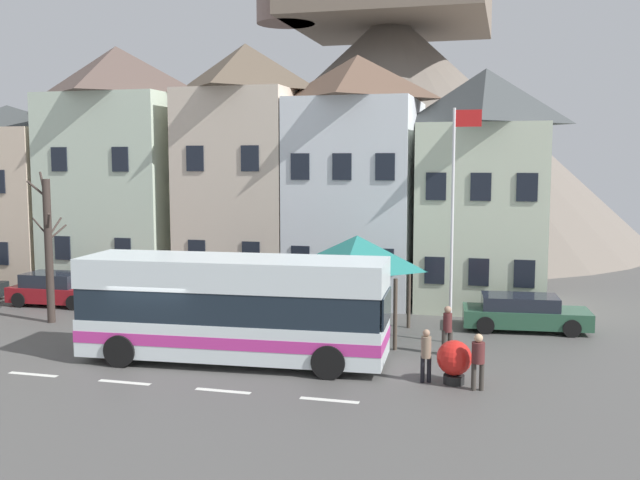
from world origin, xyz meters
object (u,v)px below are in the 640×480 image
at_px(pedestrian_00, 478,357).
at_px(flagpole, 455,210).
at_px(townhouse_04, 483,188).
at_px(pedestrian_01, 426,352).
at_px(transit_bus, 234,310).
at_px(townhouse_00, 11,194).
at_px(harbour_buoy, 454,360).
at_px(public_bench, 318,308).
at_px(townhouse_02, 246,170).
at_px(townhouse_03, 357,178).
at_px(hilltop_castle, 389,119).
at_px(pedestrian_02, 447,330).
at_px(parked_car_00, 524,313).
at_px(bare_tree_00, 49,248).
at_px(parked_car_02, 57,289).
at_px(parked_car_03, 229,297).
at_px(bus_shelter, 357,253).
at_px(townhouse_01, 119,169).

distance_m(pedestrian_00, flagpole, 6.36).
distance_m(townhouse_04, pedestrian_01, 12.61).
relative_size(transit_bus, pedestrian_01, 6.31).
distance_m(townhouse_00, harbour_buoy, 26.56).
bearing_deg(public_bench, harbour_buoy, -49.89).
xyz_separation_m(townhouse_02, townhouse_03, (5.27, 0.07, -0.35)).
distance_m(townhouse_04, flagpole, 7.17).
relative_size(hilltop_castle, pedestrian_00, 24.06).
bearing_deg(pedestrian_00, townhouse_04, 91.90).
height_order(pedestrian_00, pedestrian_02, pedestrian_02).
height_order(townhouse_03, public_bench, townhouse_03).
bearing_deg(townhouse_03, pedestrian_02, -61.19).
xyz_separation_m(townhouse_04, parked_car_00, (1.74, -4.52, -4.43)).
relative_size(townhouse_02, transit_bus, 1.20).
bearing_deg(flagpole, townhouse_00, 162.83).
bearing_deg(bare_tree_00, parked_car_02, 121.50).
bearing_deg(parked_car_02, flagpole, -9.20).
xyz_separation_m(townhouse_02, parked_car_03, (0.92, -4.68, -5.11)).
bearing_deg(flagpole, parked_car_03, 164.94).
height_order(bus_shelter, bare_tree_00, bare_tree_00).
bearing_deg(parked_car_02, bus_shelter, -10.15).
relative_size(bus_shelter, pedestrian_00, 2.29).
bearing_deg(townhouse_01, townhouse_00, 177.06).
bearing_deg(transit_bus, bare_tree_00, 155.70).
distance_m(hilltop_castle, transit_bus, 35.28).
relative_size(bus_shelter, parked_car_02, 0.90).
bearing_deg(pedestrian_02, flagpole, 88.98).
bearing_deg(pedestrian_00, transit_bus, 172.50).
height_order(townhouse_02, harbour_buoy, townhouse_02).
distance_m(public_bench, flagpole, 7.19).
distance_m(pedestrian_02, bare_tree_00, 15.48).
bearing_deg(bus_shelter, townhouse_02, 134.25).
distance_m(hilltop_castle, parked_car_02, 30.97).
height_order(hilltop_castle, parked_car_00, hilltop_castle).
relative_size(parked_car_00, public_bench, 3.19).
bearing_deg(townhouse_02, parked_car_03, -78.85).
height_order(townhouse_02, bus_shelter, townhouse_02).
relative_size(townhouse_01, townhouse_02, 1.01).
xyz_separation_m(pedestrian_00, pedestrian_01, (-1.46, 0.37, -0.05)).
bearing_deg(hilltop_castle, harbour_buoy, -77.60).
xyz_separation_m(public_bench, bare_tree_00, (-9.91, -3.06, 2.45)).
relative_size(hilltop_castle, public_bench, 25.81).
xyz_separation_m(townhouse_04, parked_car_03, (-9.94, -4.64, -4.37)).
height_order(hilltop_castle, parked_car_03, hilltop_castle).
distance_m(hilltop_castle, parked_car_03, 29.21).
xyz_separation_m(parked_car_00, parked_car_03, (-11.68, -0.11, 0.06)).
bearing_deg(townhouse_04, pedestrian_02, -94.65).
height_order(townhouse_00, parked_car_03, townhouse_00).
bearing_deg(hilltop_castle, bare_tree_00, -104.57).
relative_size(townhouse_00, parked_car_03, 2.07).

